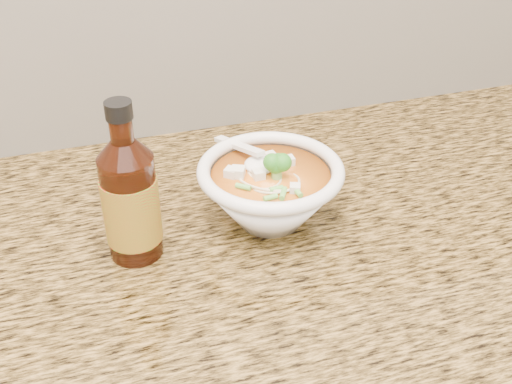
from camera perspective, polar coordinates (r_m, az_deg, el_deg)
name	(u,v)px	position (r m, az deg, el deg)	size (l,w,h in m)	color
counter_slab	(70,280)	(0.85, -16.17, -7.49)	(4.00, 0.68, 0.04)	olive
soup_bowl	(270,192)	(0.85, 1.26, -0.02)	(0.19, 0.22, 0.11)	white
hot_sauce_bottle	(130,200)	(0.79, -11.10, -0.74)	(0.09, 0.09, 0.21)	#3F1608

